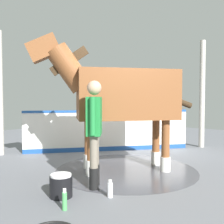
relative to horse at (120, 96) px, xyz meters
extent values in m
cube|color=slate|center=(0.45, 0.22, -1.49)|extent=(16.00, 16.00, 0.02)
cylinder|color=#4C4C54|center=(0.10, -0.08, -1.48)|extent=(2.82, 2.82, 0.00)
cube|color=white|center=(1.35, 1.43, -0.95)|extent=(3.54, 2.96, 1.06)
cube|color=#1E4C99|center=(1.35, 1.43, -0.39)|extent=(3.55, 2.97, 0.06)
cube|color=#1E4C99|center=(1.35, 1.43, -1.42)|extent=(3.54, 2.96, 0.12)
cylinder|color=#B7B2A8|center=(-0.80, 3.23, 0.09)|extent=(0.16, 0.16, 3.14)
cylinder|color=#B7B2A8|center=(3.51, -0.35, 0.09)|extent=(0.16, 0.16, 3.14)
cube|color=brown|center=(0.10, -0.08, 0.02)|extent=(2.09, 1.96, 0.96)
cylinder|color=brown|center=(-0.63, 0.19, -0.97)|extent=(0.16, 0.16, 1.02)
cylinder|color=silver|center=(-0.63, 0.19, -1.34)|extent=(0.20, 0.20, 0.29)
cylinder|color=brown|center=(-0.30, 0.59, -0.97)|extent=(0.16, 0.16, 1.02)
cylinder|color=silver|center=(-0.30, 0.59, -1.34)|extent=(0.20, 0.20, 0.29)
cylinder|color=brown|center=(0.49, -0.75, -0.97)|extent=(0.16, 0.16, 1.02)
cylinder|color=silver|center=(0.49, -0.75, -1.34)|extent=(0.20, 0.20, 0.29)
cylinder|color=brown|center=(0.82, -0.34, -0.97)|extent=(0.16, 0.16, 1.02)
cylinder|color=silver|center=(0.82, -0.34, -1.34)|extent=(0.20, 0.20, 0.29)
cylinder|color=brown|center=(-0.76, 0.63, 0.51)|extent=(0.93, 0.87, 0.96)
cube|color=#382819|center=(-0.76, 0.63, 0.66)|extent=(0.61, 0.52, 0.59)
cube|color=brown|center=(-1.12, 0.93, 0.87)|extent=(0.68, 0.63, 0.56)
cylinder|color=#382819|center=(0.91, -0.76, -0.08)|extent=(0.61, 0.54, 0.35)
cylinder|color=black|center=(-0.97, -0.22, -1.31)|extent=(0.15, 0.15, 0.34)
cylinder|color=slate|center=(-0.97, -0.22, -0.89)|extent=(0.13, 0.13, 0.51)
cylinder|color=black|center=(-1.14, -0.36, -1.31)|extent=(0.15, 0.15, 0.34)
cylinder|color=slate|center=(-1.14, -0.36, -0.89)|extent=(0.13, 0.13, 0.51)
cube|color=#1E7F38|center=(-1.06, -0.29, -0.34)|extent=(0.52, 0.48, 0.60)
cylinder|color=#1E7F38|center=(-0.82, -0.11, -0.32)|extent=(0.09, 0.09, 0.57)
cylinder|color=#1E7F38|center=(-1.29, -0.48, -0.32)|extent=(0.09, 0.09, 0.57)
sphere|color=tan|center=(-1.06, -0.29, 0.11)|extent=(0.23, 0.23, 0.23)
cylinder|color=black|center=(-1.67, -0.21, -1.33)|extent=(0.33, 0.33, 0.30)
cylinder|color=white|center=(-1.67, -0.21, -1.17)|extent=(0.30, 0.30, 0.03)
cylinder|color=white|center=(-1.24, -0.77, -1.38)|extent=(0.08, 0.08, 0.21)
cylinder|color=white|center=(-1.24, -0.77, -1.25)|extent=(0.06, 0.06, 0.05)
cylinder|color=#4CA559|center=(-1.94, -0.60, -1.37)|extent=(0.06, 0.06, 0.23)
cylinder|color=white|center=(-1.94, -0.60, -1.23)|extent=(0.04, 0.04, 0.05)
camera|label=1|loc=(-4.03, -3.09, -0.08)|focal=41.11mm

